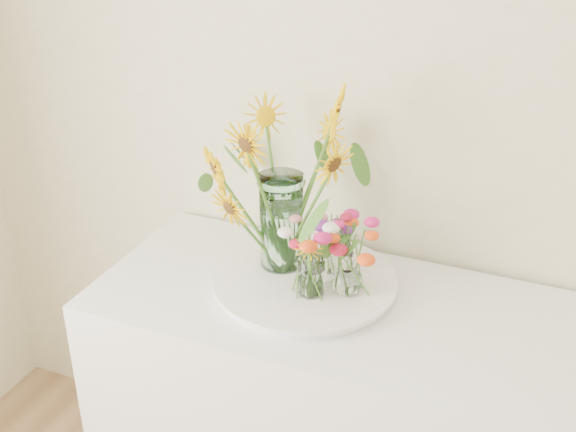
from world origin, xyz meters
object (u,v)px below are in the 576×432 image
at_px(mason_jar, 281,222).
at_px(small_vase_c, 339,255).
at_px(tray, 305,283).
at_px(small_vase_a, 311,275).
at_px(small_vase_b, 347,273).

relative_size(mason_jar, small_vase_c, 2.53).
distance_m(tray, small_vase_a, 0.10).
bearing_deg(tray, small_vase_c, 46.57).
bearing_deg(tray, small_vase_b, -8.11).
distance_m(mason_jar, small_vase_a, 0.18).
distance_m(mason_jar, small_vase_c, 0.18).
xyz_separation_m(small_vase_a, small_vase_b, (0.08, 0.04, 0.00)).
bearing_deg(tray, small_vase_a, -55.88).
distance_m(small_vase_a, small_vase_b, 0.09).
xyz_separation_m(tray, small_vase_b, (0.12, -0.02, 0.07)).
bearing_deg(tray, mason_jar, 153.05).
bearing_deg(small_vase_b, mason_jar, 163.60).
height_order(tray, small_vase_b, small_vase_b).
relative_size(tray, small_vase_b, 3.87).
bearing_deg(mason_jar, tray, -26.95).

